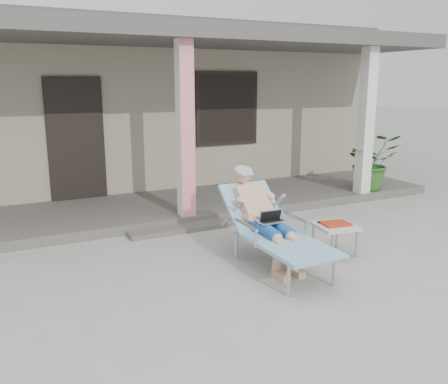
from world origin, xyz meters
TOP-DOWN VIEW (x-y plane):
  - ground at (0.00, 0.00)m, footprint 60.00×60.00m
  - house at (0.00, 6.50)m, footprint 10.40×5.40m
  - porch_deck at (0.00, 3.00)m, footprint 10.00×2.00m
  - porch_overhang at (0.00, 2.95)m, footprint 10.00×2.30m
  - porch_step at (0.00, 1.85)m, footprint 2.00×0.30m
  - lounger at (0.28, 0.19)m, footprint 0.69×1.83m
  - side_table at (1.19, 0.07)m, footprint 0.54×0.54m
  - potted_palm at (3.84, 2.29)m, footprint 1.19×1.11m

SIDE VIEW (x-z plane):
  - ground at x=0.00m, z-range 0.00..0.00m
  - porch_step at x=0.00m, z-range 0.00..0.07m
  - porch_deck at x=0.00m, z-range 0.00..0.15m
  - side_table at x=1.19m, z-range 0.15..0.58m
  - potted_palm at x=3.84m, z-range 0.15..1.22m
  - lounger at x=0.28m, z-range 0.14..1.32m
  - house at x=0.00m, z-range 0.02..3.32m
  - porch_overhang at x=0.00m, z-range 1.36..4.21m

